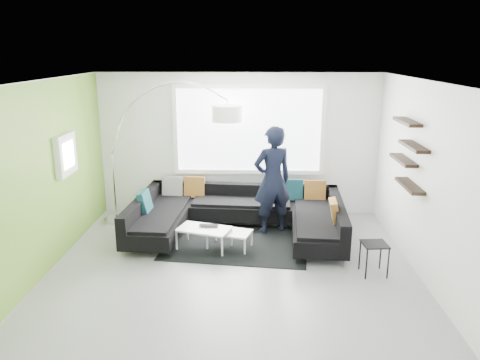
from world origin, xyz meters
name	(u,v)px	position (x,y,z in m)	size (l,w,h in m)	color
ground	(233,266)	(0.00, 0.00, 0.00)	(5.50, 5.50, 0.00)	gray
room_shell	(236,148)	(0.04, 0.21, 1.81)	(5.54, 5.04, 2.82)	white
sectional_sofa	(238,217)	(0.03, 1.21, 0.35)	(3.79, 2.49, 0.79)	black
rug	(237,243)	(0.02, 0.86, 0.01)	(2.39, 1.74, 0.01)	black
coffee_table	(217,238)	(-0.30, 0.65, 0.18)	(1.09, 0.64, 0.36)	white
arc_lamp	(111,154)	(-2.35, 1.87, 1.34)	(2.47, 0.64, 2.67)	silver
side_table	(374,259)	(2.09, -0.21, 0.24)	(0.35, 0.35, 0.49)	black
person	(272,180)	(0.64, 1.43, 0.97)	(0.83, 0.70, 1.95)	black
laptop	(208,227)	(-0.44, 0.68, 0.37)	(0.33, 0.22, 0.03)	black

